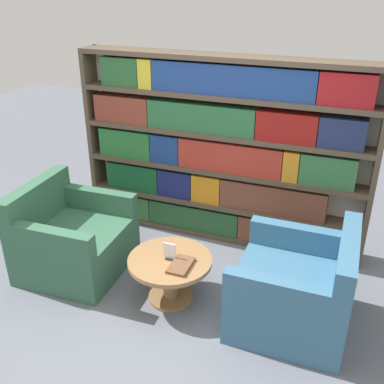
{
  "coord_description": "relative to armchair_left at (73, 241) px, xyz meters",
  "views": [
    {
      "loc": [
        1.29,
        -2.77,
        2.66
      ],
      "look_at": [
        -0.06,
        0.75,
        0.83
      ],
      "focal_mm": 42.0,
      "sensor_mm": 36.0,
      "label": 1
    }
  ],
  "objects": [
    {
      "name": "ground_plane",
      "position": [
        1.15,
        -0.3,
        -0.31
      ],
      "size": [
        14.0,
        14.0,
        0.0
      ],
      "primitive_type": "plane",
      "color": "slate"
    },
    {
      "name": "bookshelf",
      "position": [
        1.13,
        1.14,
        0.68
      ],
      "size": [
        3.07,
        0.3,
        1.98
      ],
      "color": "silver",
      "rests_on": "ground_plane"
    },
    {
      "name": "armchair_left",
      "position": [
        0.0,
        0.0,
        0.0
      ],
      "size": [
        0.95,
        0.98,
        0.88
      ],
      "rotation": [
        0.0,
        0.0,
        1.61
      ],
      "color": "#336047",
      "rests_on": "ground_plane"
    },
    {
      "name": "armchair_right",
      "position": [
        2.17,
        0.0,
        0.0
      ],
      "size": [
        0.92,
        0.95,
        0.88
      ],
      "rotation": [
        0.0,
        0.0,
        -1.57
      ],
      "color": "#386684",
      "rests_on": "ground_plane"
    },
    {
      "name": "coffee_table",
      "position": [
        1.09,
        -0.1,
        -0.0
      ],
      "size": [
        0.74,
        0.74,
        0.43
      ],
      "color": "olive",
      "rests_on": "ground_plane"
    },
    {
      "name": "table_sign",
      "position": [
        1.09,
        -0.1,
        0.18
      ],
      "size": [
        0.11,
        0.06,
        0.16
      ],
      "color": "black",
      "rests_on": "coffee_table"
    },
    {
      "name": "stray_book",
      "position": [
        1.22,
        -0.17,
        0.13
      ],
      "size": [
        0.17,
        0.28,
        0.03
      ],
      "color": "brown",
      "rests_on": "coffee_table"
    }
  ]
}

